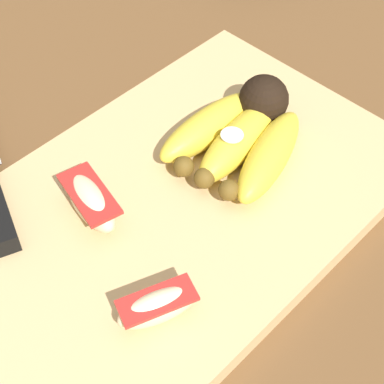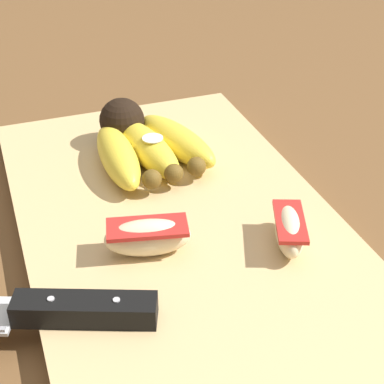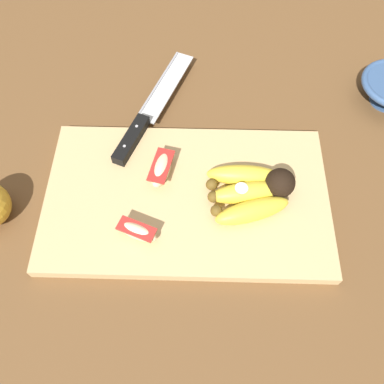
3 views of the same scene
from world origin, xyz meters
TOP-DOWN VIEW (x-y plane):
  - ground_plane at (0.00, 0.00)m, footprint 6.00×6.00m
  - cutting_board at (-0.01, -0.01)m, footprint 0.45×0.27m
  - banana_bunch at (0.10, -0.01)m, footprint 0.14×0.11m
  - apple_wedge_near at (-0.08, -0.08)m, footprint 0.07×0.04m
  - apple_wedge_middle at (-0.05, 0.03)m, footprint 0.04×0.07m

SIDE VIEW (x-z plane):
  - ground_plane at x=0.00m, z-range 0.00..0.00m
  - cutting_board at x=-0.01m, z-range 0.00..0.02m
  - apple_wedge_near at x=-0.08m, z-range 0.02..0.05m
  - apple_wedge_middle at x=-0.05m, z-range 0.02..0.05m
  - banana_bunch at x=0.10m, z-range 0.01..0.06m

